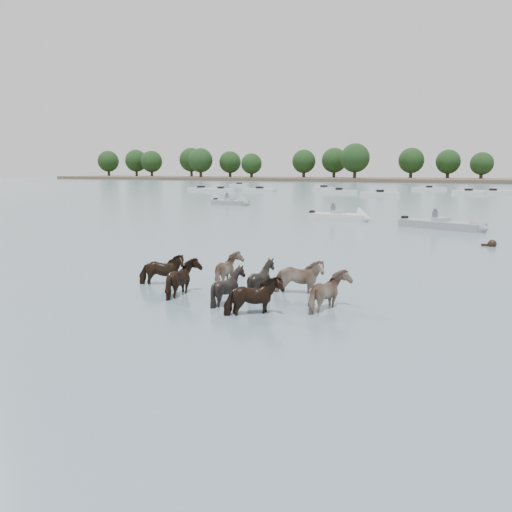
% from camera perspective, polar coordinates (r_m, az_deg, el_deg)
% --- Properties ---
extents(ground, '(400.00, 400.00, 0.00)m').
position_cam_1_polar(ground, '(16.26, -2.96, -4.22)').
color(ground, slate).
rests_on(ground, ground).
extents(shoreline, '(160.00, 30.00, 1.00)m').
position_cam_1_polar(shoreline, '(181.33, 0.89, 8.31)').
color(shoreline, '#4C4233').
rests_on(shoreline, ground).
extents(pony_herd, '(7.61, 4.81, 1.37)m').
position_cam_1_polar(pony_herd, '(15.95, -1.45, -2.98)').
color(pony_herd, black).
rests_on(pony_herd, ground).
extents(swimming_pony, '(0.72, 0.44, 0.44)m').
position_cam_1_polar(swimming_pony, '(28.87, 23.93, 1.16)').
color(swimming_pony, black).
rests_on(swimming_pony, ground).
extents(motorboat_a, '(4.79, 1.69, 1.92)m').
position_cam_1_polar(motorboat_a, '(40.25, 9.75, 4.11)').
color(motorboat_a, silver).
rests_on(motorboat_a, ground).
extents(motorboat_b, '(5.96, 3.55, 1.92)m').
position_cam_1_polar(motorboat_b, '(36.00, 20.35, 3.05)').
color(motorboat_b, gray).
rests_on(motorboat_b, ground).
extents(motorboat_f, '(4.86, 2.34, 1.92)m').
position_cam_1_polar(motorboat_f, '(56.94, -2.23, 5.74)').
color(motorboat_f, gray).
rests_on(motorboat_f, ground).
extents(distant_flotilla, '(102.84, 29.89, 0.93)m').
position_cam_1_polar(distant_flotilla, '(88.56, 21.87, 6.39)').
color(distant_flotilla, silver).
rests_on(distant_flotilla, ground).
extents(treeline, '(146.79, 22.44, 11.54)m').
position_cam_1_polar(treeline, '(184.93, -0.62, 10.18)').
color(treeline, '#382619').
rests_on(treeline, ground).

